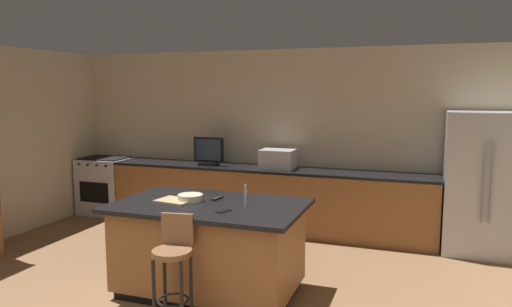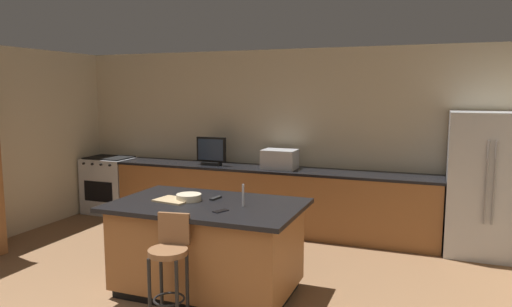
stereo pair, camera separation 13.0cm
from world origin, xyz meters
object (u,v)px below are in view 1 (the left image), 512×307
Objects in this scene: fruit_bowl at (190,198)px; cutting_board at (175,201)px; tv_monitor at (209,152)px; microwave at (278,159)px; cell_phone at (224,211)px; kitchen_island at (210,247)px; bar_stool_center at (174,261)px; tv_remote at (217,198)px; refrigerator at (483,184)px; range_oven at (106,186)px.

fruit_bowl is 0.71× the size of cutting_board.
tv_monitor is at bearing 110.70° from fruit_bowl.
microwave is at bearing 80.56° from cutting_board.
tv_monitor reaches higher than cell_phone.
kitchen_island is 1.94× the size of bar_stool_center.
tv_monitor is at bearing 124.64° from tv_remote.
refrigerator is 11.89× the size of cell_phone.
range_oven is 6.30× the size of cell_phone.
kitchen_island is 2.52m from tv_monitor.
bar_stool_center is 0.64m from cell_phone.
cutting_board reaches higher than cell_phone.
range_oven is (-2.97, 2.25, -0.00)m from kitchen_island.
tv_monitor is 2.76× the size of tv_remote.
microwave is 2.24m from fruit_bowl.
kitchen_island is 11.11× the size of tv_remote.
microwave is at bearing 2.78° from tv_monitor.
cutting_board is (-0.38, -2.30, -0.13)m from microwave.
bar_stool_center is 5.72× the size of tv_remote.
refrigerator is 5.01× the size of cutting_board.
bar_stool_center is (-0.01, -0.71, 0.11)m from kitchen_island.
refrigerator is at bearing 43.91° from tv_remote.
cutting_board is at bearing -173.86° from cell_phone.
kitchen_island is 3.94× the size of microwave.
range_oven is 1.97× the size of microwave.
kitchen_island is at bearing -90.63° from microwave.
cell_phone is (1.31, -2.45, -0.19)m from tv_monitor.
range_oven is at bearing 126.02° from bar_stool_center.
refrigerator is (2.72, 2.21, 0.42)m from kitchen_island.
cutting_board is (-3.07, -2.26, 0.04)m from refrigerator.
bar_stool_center is at bearing -70.42° from tv_monitor.
tv_remote is 0.48× the size of cutting_board.
tv_monitor is at bearing 100.63° from bar_stool_center.
bar_stool_center is 6.48× the size of cell_phone.
refrigerator is 3.72× the size of microwave.
microwave is 0.49× the size of bar_stool_center.
microwave reaches higher than cell_phone.
cutting_board is (-0.35, 0.67, 0.35)m from bar_stool_center.
bar_stool_center is 0.86m from fruit_bowl.
microwave is 2.82× the size of tv_remote.
cutting_board is at bearing 108.77° from bar_stool_center.
bar_stool_center is at bearing -95.87° from cell_phone.
tv_monitor is (-1.04, 2.20, 0.65)m from kitchen_island.
bar_stool_center is at bearing -90.42° from kitchen_island.
kitchen_island is at bearing -64.67° from tv_monitor.
cell_phone is (-2.45, -2.46, 0.04)m from refrigerator.
microwave is 2.07m from tv_remote.
tv_monitor is 3.13× the size of cell_phone.
tv_monitor is (1.93, -0.05, 0.65)m from range_oven.
refrigerator is 3.38m from tv_remote.
cutting_board is (2.61, -2.30, 0.47)m from range_oven.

